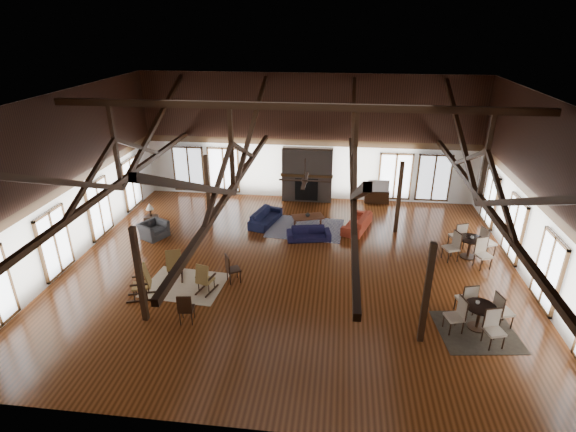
# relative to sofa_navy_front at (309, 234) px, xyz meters

# --- Properties ---
(floor) EXTENTS (16.00, 16.00, 0.00)m
(floor) POSITION_rel_sofa_navy_front_xyz_m (-0.42, -2.33, -0.26)
(floor) COLOR brown
(floor) RESTS_ON ground
(ceiling) EXTENTS (16.00, 14.00, 0.02)m
(ceiling) POSITION_rel_sofa_navy_front_xyz_m (-0.42, -2.33, 5.74)
(ceiling) COLOR black
(ceiling) RESTS_ON wall_back
(wall_back) EXTENTS (16.00, 0.02, 6.00)m
(wall_back) POSITION_rel_sofa_navy_front_xyz_m (-0.42, 4.67, 2.74)
(wall_back) COLOR silver
(wall_back) RESTS_ON floor
(wall_front) EXTENTS (16.00, 0.02, 6.00)m
(wall_front) POSITION_rel_sofa_navy_front_xyz_m (-0.42, -9.33, 2.74)
(wall_front) COLOR silver
(wall_front) RESTS_ON floor
(wall_left) EXTENTS (0.02, 14.00, 6.00)m
(wall_left) POSITION_rel_sofa_navy_front_xyz_m (-8.42, -2.33, 2.74)
(wall_left) COLOR silver
(wall_left) RESTS_ON floor
(wall_right) EXTENTS (0.02, 14.00, 6.00)m
(wall_right) POSITION_rel_sofa_navy_front_xyz_m (7.58, -2.33, 2.74)
(wall_right) COLOR silver
(wall_right) RESTS_ON floor
(roof_truss) EXTENTS (15.60, 14.07, 3.14)m
(roof_truss) POSITION_rel_sofa_navy_front_xyz_m (-0.42, -2.33, 3.77)
(roof_truss) COLOR black
(roof_truss) RESTS_ON wall_back
(post_grid) EXTENTS (8.16, 7.16, 3.05)m
(post_grid) POSITION_rel_sofa_navy_front_xyz_m (-0.42, -2.33, 1.27)
(post_grid) COLOR black
(post_grid) RESTS_ON floor
(fireplace) EXTENTS (2.50, 0.69, 2.60)m
(fireplace) POSITION_rel_sofa_navy_front_xyz_m (-0.42, 4.34, 1.03)
(fireplace) COLOR brown
(fireplace) RESTS_ON floor
(ceiling_fan) EXTENTS (1.60, 1.60, 0.75)m
(ceiling_fan) POSITION_rel_sofa_navy_front_xyz_m (0.08, -3.33, 3.48)
(ceiling_fan) COLOR black
(ceiling_fan) RESTS_ON roof_truss
(sofa_navy_front) EXTENTS (1.86, 1.03, 0.51)m
(sofa_navy_front) POSITION_rel_sofa_navy_front_xyz_m (0.00, 0.00, 0.00)
(sofa_navy_front) COLOR #141233
(sofa_navy_front) RESTS_ON floor
(sofa_navy_left) EXTENTS (2.13, 1.28, 0.58)m
(sofa_navy_left) POSITION_rel_sofa_navy_front_xyz_m (-1.99, 1.35, 0.03)
(sofa_navy_left) COLOR #131736
(sofa_navy_left) RESTS_ON floor
(sofa_orange) EXTENTS (2.21, 1.40, 0.60)m
(sofa_orange) POSITION_rel_sofa_navy_front_xyz_m (1.97, 1.27, 0.04)
(sofa_orange) COLOR #A3351F
(sofa_orange) RESTS_ON floor
(coffee_table) EXTENTS (1.45, 1.03, 0.50)m
(coffee_table) POSITION_rel_sofa_navy_front_xyz_m (-0.13, 1.22, 0.19)
(coffee_table) COLOR #5B2F1B
(coffee_table) RESTS_ON floor
(vase) EXTENTS (0.25, 0.25, 0.21)m
(vase) POSITION_rel_sofa_navy_front_xyz_m (-0.14, 1.17, 0.35)
(vase) COLOR #B2B2B2
(vase) RESTS_ON coffee_table
(armchair) EXTENTS (1.31, 1.25, 0.66)m
(armchair) POSITION_rel_sofa_navy_front_xyz_m (-6.31, -0.52, 0.07)
(armchair) COLOR #2D2D2F
(armchair) RESTS_ON floor
(side_table_lamp) EXTENTS (0.47, 0.47, 1.20)m
(side_table_lamp) POSITION_rel_sofa_navy_front_xyz_m (-6.68, 0.16, 0.20)
(side_table_lamp) COLOR black
(side_table_lamp) RESTS_ON floor
(rocking_chair_a) EXTENTS (0.75, 1.01, 1.16)m
(rocking_chair_a) POSITION_rel_sofa_navy_front_xyz_m (-4.32, -3.54, 0.29)
(rocking_chair_a) COLOR olive
(rocking_chair_a) RESTS_ON floor
(rocking_chair_b) EXTENTS (0.62, 0.89, 1.05)m
(rocking_chair_b) POSITION_rel_sofa_navy_front_xyz_m (-3.08, -4.21, 0.24)
(rocking_chair_b) COLOR olive
(rocking_chair_b) RESTS_ON floor
(rocking_chair_c) EXTENTS (1.02, 0.74, 1.18)m
(rocking_chair_c) POSITION_rel_sofa_navy_front_xyz_m (-4.90, -4.74, 0.30)
(rocking_chair_c) COLOR olive
(rocking_chair_c) RESTS_ON floor
(side_chair_a) EXTENTS (0.59, 0.59, 1.03)m
(side_chair_a) POSITION_rel_sofa_navy_front_xyz_m (-2.37, -3.51, 0.34)
(side_chair_a) COLOR black
(side_chair_a) RESTS_ON floor
(side_chair_b) EXTENTS (0.47, 0.47, 1.01)m
(side_chair_b) POSITION_rel_sofa_navy_front_xyz_m (-3.13, -5.89, 0.33)
(side_chair_b) COLOR black
(side_chair_b) RESTS_ON floor
(cafe_table_near) EXTENTS (2.07, 2.07, 1.06)m
(cafe_table_near) POSITION_rel_sofa_navy_front_xyz_m (5.29, -5.09, 0.27)
(cafe_table_near) COLOR black
(cafe_table_near) RESTS_ON floor
(cafe_table_far) EXTENTS (2.13, 2.13, 1.10)m
(cafe_table_far) POSITION_rel_sofa_navy_front_xyz_m (6.07, -0.75, 0.29)
(cafe_table_far) COLOR black
(cafe_table_far) RESTS_ON floor
(cup_near) EXTENTS (0.14, 0.14, 0.09)m
(cup_near) POSITION_rel_sofa_navy_front_xyz_m (5.22, -5.00, 0.55)
(cup_near) COLOR #B2B2B2
(cup_near) RESTS_ON cafe_table_near
(cup_far) EXTENTS (0.14, 0.14, 0.09)m
(cup_far) POSITION_rel_sofa_navy_front_xyz_m (6.10, -0.78, 0.58)
(cup_far) COLOR #B2B2B2
(cup_far) RESTS_ON cafe_table_far
(tv_console) EXTENTS (1.16, 0.44, 0.58)m
(tv_console) POSITION_rel_sofa_navy_front_xyz_m (2.97, 4.42, 0.03)
(tv_console) COLOR black
(tv_console) RESTS_ON floor
(television) EXTENTS (1.02, 0.19, 0.58)m
(television) POSITION_rel_sofa_navy_front_xyz_m (3.00, 4.42, 0.62)
(television) COLOR #B2B2B2
(television) RESTS_ON tv_console
(rug_tan) EXTENTS (2.73, 2.23, 0.01)m
(rug_tan) POSITION_rel_sofa_navy_front_xyz_m (-3.88, -3.89, -0.25)
(rug_tan) COLOR tan
(rug_tan) RESTS_ON floor
(rug_navy) EXTENTS (3.30, 2.57, 0.01)m
(rug_navy) POSITION_rel_sofa_navy_front_xyz_m (-0.22, 1.04, -0.25)
(rug_navy) COLOR #1B214C
(rug_navy) RESTS_ON floor
(rug_dark) EXTENTS (2.41, 2.24, 0.01)m
(rug_dark) POSITION_rel_sofa_navy_front_xyz_m (5.25, -5.27, -0.25)
(rug_dark) COLOR black
(rug_dark) RESTS_ON floor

